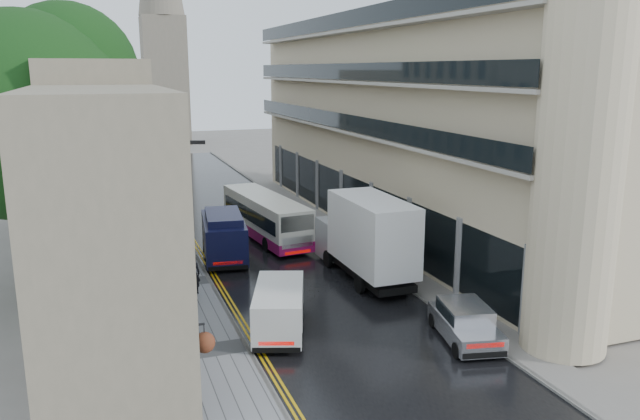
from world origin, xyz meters
TOP-DOWN VIEW (x-y plane):
  - road at (0.00, 27.50)m, footprint 9.00×85.00m
  - left_sidewalk at (-5.85, 27.50)m, footprint 2.70×85.00m
  - right_sidewalk at (5.40, 27.50)m, footprint 1.80×85.00m
  - old_shop_row at (-9.45, 30.00)m, footprint 4.50×56.00m
  - modern_block at (10.30, 26.00)m, footprint 8.00×40.00m
  - church_spire at (0.50, 82.00)m, footprint 6.40×6.40m
  - tree_near at (-12.50, 20.00)m, footprint 10.56×10.56m
  - tree_far at (-12.20, 33.00)m, footprint 9.24×9.24m
  - cream_bus at (-0.35, 23.46)m, footprint 3.42×10.32m
  - white_lorry at (2.08, 15.00)m, footprint 2.54×8.41m
  - silver_hatchback at (2.77, 7.26)m, footprint 2.66×4.46m
  - white_van at (-4.30, 10.52)m, footprint 3.30×4.90m
  - navy_van at (-4.30, 20.99)m, footprint 2.93×5.86m
  - pedestrian at (-5.62, 17.37)m, footprint 0.72×0.48m
  - lamp_post_near at (-5.69, 16.62)m, footprint 0.86×0.43m
  - lamp_post_far at (-5.72, 32.58)m, footprint 0.96×0.45m

SIDE VIEW (x-z plane):
  - road at x=0.00m, z-range 0.00..0.02m
  - left_sidewalk at x=-5.85m, z-range 0.00..0.12m
  - right_sidewalk at x=5.40m, z-range 0.00..0.12m
  - silver_hatchback at x=2.77m, z-range 0.02..1.58m
  - white_van at x=-4.30m, z-range 0.02..2.06m
  - pedestrian at x=-5.62m, z-range 0.12..2.05m
  - cream_bus at x=-0.35m, z-range 0.02..2.78m
  - navy_van at x=-4.30m, z-range 0.02..2.89m
  - white_lorry at x=2.08m, z-range 0.02..4.43m
  - lamp_post_near at x=-5.69m, z-range 0.12..7.57m
  - lamp_post_far at x=-5.72m, z-range 0.12..8.44m
  - old_shop_row at x=-9.45m, z-range 0.00..12.00m
  - tree_far at x=-12.20m, z-range 0.00..12.46m
  - tree_near at x=-12.50m, z-range 0.00..13.89m
  - modern_block at x=10.30m, z-range 0.00..14.00m
  - church_spire at x=0.50m, z-range 0.00..40.00m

